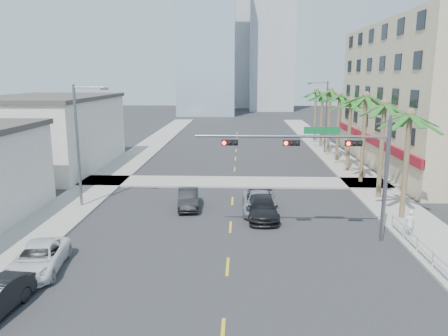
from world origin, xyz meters
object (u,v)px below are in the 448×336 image
Objects in this scene: car_parked_far at (38,259)px; car_lane_right at (262,208)px; pedestrian at (410,223)px; car_lane_left at (188,199)px; traffic_signal_mast at (331,156)px; car_lane_center at (260,202)px.

car_lane_right reaches higher than car_parked_far.
pedestrian reaches higher than car_lane_right.
car_lane_left is at bearing 157.05° from car_lane_right.
car_parked_far is (-15.18, -4.84, -4.39)m from traffic_signal_mast.
car_lane_center reaches higher than car_lane_left.
car_lane_right is at bearing -84.00° from car_lane_center.
car_parked_far is 1.15× the size of car_lane_left.
pedestrian reaches higher than car_lane_left.
traffic_signal_mast is 2.22× the size of car_lane_right.
car_parked_far is 0.93× the size of car_lane_center.
traffic_signal_mast is 2.64× the size of car_lane_left.
pedestrian is at bearing 4.16° from traffic_signal_mast.
car_lane_center is 10.02m from pedestrian.
traffic_signal_mast reaches higher than car_lane_right.
pedestrian is at bearing -29.98° from car_lane_center.
traffic_signal_mast is 7.83m from car_lane_center.
pedestrian is at bearing 6.90° from car_parked_far.
traffic_signal_mast reaches higher than car_parked_far.
traffic_signal_mast is at bearing -54.89° from car_lane_center.
traffic_signal_mast is 2.30× the size of car_parked_far.
car_lane_left is 5.76m from car_lane_right.
traffic_signal_mast reaches higher than pedestrian.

